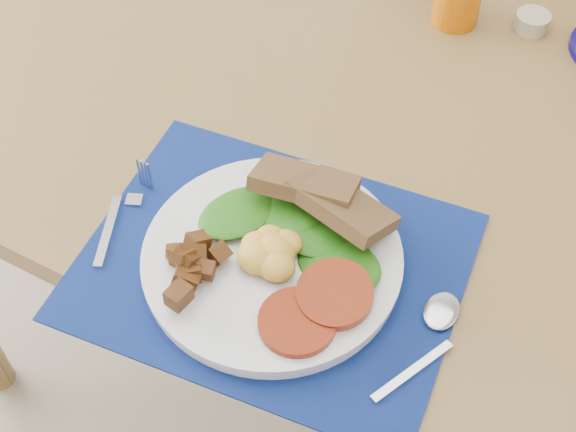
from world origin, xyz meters
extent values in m
cube|color=brown|center=(0.00, 0.20, 0.73)|extent=(1.40, 0.90, 0.04)
cylinder|color=brown|center=(-0.64, 0.59, 0.35)|extent=(0.06, 0.06, 0.71)
cylinder|color=brown|center=(-0.16, 1.14, 0.23)|extent=(0.04, 0.04, 0.46)
cylinder|color=brown|center=(0.16, 0.68, 0.23)|extent=(0.04, 0.04, 0.46)
cylinder|color=brown|center=(-0.24, 0.76, 0.23)|extent=(0.04, 0.04, 0.46)
cube|color=black|center=(-0.01, -0.12, 0.75)|extent=(0.48, 0.40, 0.00)
cylinder|color=silver|center=(-0.01, -0.12, 0.76)|extent=(0.31, 0.31, 0.02)
ellipsoid|color=gold|center=(0.00, -0.12, 0.79)|extent=(0.07, 0.07, 0.04)
cylinder|color=#972505|center=(0.08, -0.17, 0.78)|extent=(0.09, 0.09, 0.01)
ellipsoid|color=#083B07|center=(0.00, -0.08, 0.78)|extent=(0.16, 0.10, 0.02)
cube|color=brown|center=(0.02, -0.03, 0.81)|extent=(0.13, 0.08, 0.04)
cube|color=#B2B5BA|center=(-0.21, -0.17, 0.76)|extent=(0.05, 0.11, 0.00)
cube|color=#B2B5BA|center=(-0.21, -0.10, 0.76)|extent=(0.04, 0.06, 0.00)
cube|color=#B2B5BA|center=(0.20, -0.17, 0.76)|extent=(0.06, 0.11, 0.00)
ellipsoid|color=#B2B5BA|center=(0.20, -0.09, 0.76)|extent=(0.04, 0.06, 0.00)
cylinder|color=tan|center=(0.13, 0.47, 0.76)|extent=(0.05, 0.05, 0.03)
camera|label=1|loc=(0.28, -0.60, 1.54)|focal=50.00mm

